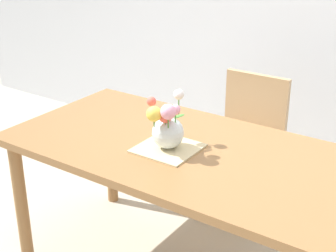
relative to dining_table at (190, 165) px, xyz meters
name	(u,v)px	position (x,y,z in m)	size (l,w,h in m)	color
dining_table	(190,165)	(0.00, 0.00, 0.00)	(1.85, 0.91, 0.77)	olive
chair_far	(247,136)	(-0.08, 0.80, -0.16)	(0.42, 0.42, 0.90)	tan
placemat	(168,148)	(-0.09, -0.07, 0.09)	(0.28, 0.28, 0.01)	#CCB789
flower_vase	(167,126)	(-0.09, -0.07, 0.21)	(0.19, 0.26, 0.26)	silver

